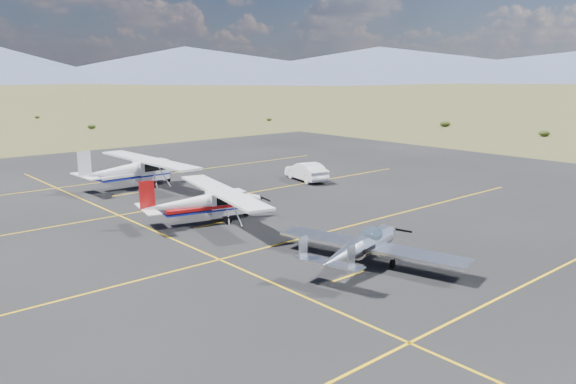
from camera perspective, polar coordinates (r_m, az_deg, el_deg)
name	(u,v)px	position (r m, az deg, el deg)	size (l,w,h in m)	color
ground	(339,244)	(29.02, 5.18, -5.32)	(1600.00, 1600.00, 0.00)	#383D1C
apron	(256,218)	(34.05, -3.32, -2.66)	(72.00, 72.00, 0.02)	black
aircraft_low_wing	(363,246)	(25.72, 7.67, -5.42)	(6.82, 9.32, 2.02)	silver
aircraft_cessna	(205,202)	(33.12, -8.41, -0.99)	(7.01, 10.99, 2.78)	white
aircraft_plain	(134,169)	(44.36, -15.38, 2.23)	(7.41, 12.39, 3.14)	white
sedan	(306,171)	(45.57, 1.86, 2.11)	(1.59, 4.57, 1.51)	white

